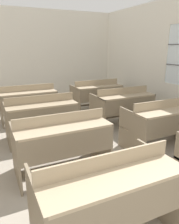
{
  "coord_description": "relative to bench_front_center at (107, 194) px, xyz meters",
  "views": [
    {
      "loc": [
        -0.64,
        -0.25,
        1.73
      ],
      "look_at": [
        0.72,
        2.61,
        0.78
      ],
      "focal_mm": 35.0,
      "sensor_mm": 36.0,
      "label": 1
    }
  ],
  "objects": [
    {
      "name": "bench_second_right",
      "position": [
        1.82,
        1.25,
        0.0
      ],
      "size": [
        1.27,
        0.72,
        0.88
      ],
      "color": "#80715A",
      "rests_on": "ground_plane"
    },
    {
      "name": "bench_back_right",
      "position": [
        1.83,
        3.75,
        0.0
      ],
      "size": [
        1.27,
        0.72,
        0.88
      ],
      "color": "#7F6F58",
      "rests_on": "ground_plane"
    },
    {
      "name": "bench_second_center",
      "position": [
        -0.0,
        1.25,
        0.0
      ],
      "size": [
        1.27,
        0.72,
        0.88
      ],
      "color": "#807059",
      "rests_on": "ground_plane"
    },
    {
      "name": "bench_back_center",
      "position": [
        0.0,
        3.74,
        0.0
      ],
      "size": [
        1.27,
        0.72,
        0.88
      ],
      "color": "#7F7059",
      "rests_on": "ground_plane"
    },
    {
      "name": "bench_third_right",
      "position": [
        1.83,
        2.49,
        0.0
      ],
      "size": [
        1.27,
        0.72,
        0.88
      ],
      "color": "#7C6D56",
      "rests_on": "ground_plane"
    },
    {
      "name": "wall_back",
      "position": [
        -0.2,
        5.32,
        0.91
      ],
      "size": [
        6.57,
        0.06,
        2.78
      ],
      "color": "white",
      "rests_on": "ground_plane"
    },
    {
      "name": "bench_front_center",
      "position": [
        0.0,
        0.0,
        0.0
      ],
      "size": [
        1.27,
        0.72,
        0.88
      ],
      "color": "#796A53",
      "rests_on": "ground_plane"
    },
    {
      "name": "bench_third_center",
      "position": [
        0.01,
        2.51,
        0.0
      ],
      "size": [
        1.27,
        0.72,
        0.88
      ],
      "color": "#796A53",
      "rests_on": "ground_plane"
    }
  ]
}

